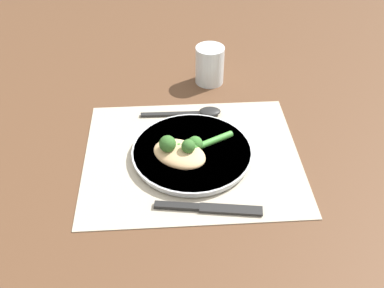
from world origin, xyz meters
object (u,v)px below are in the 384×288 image
plate (192,152)px  broccoli_stalk_left (184,148)px  knife (207,208)px  spoon (200,112)px  chicken_fillet (179,154)px  broccoli_stalk_rear (198,145)px  water_glass (210,65)px

plate → broccoli_stalk_left: bearing=16.8°
broccoli_stalk_left → knife: bearing=170.0°
knife → spoon: spoon is taller
chicken_fillet → knife: (-0.04, 0.12, -0.02)m
broccoli_stalk_rear → plate: bearing=62.6°
plate → knife: size_ratio=1.25×
plate → broccoli_stalk_rear: 0.02m
plate → broccoli_stalk_left: broccoli_stalk_left is taller
spoon → water_glass: (-0.03, -0.14, 0.04)m
broccoli_stalk_left → spoon: 0.15m
broccoli_stalk_left → water_glass: water_glass is taller
chicken_fillet → broccoli_stalk_rear: size_ratio=1.26×
broccoli_stalk_rear → spoon: (-0.02, -0.14, -0.02)m
plate → water_glass: bearing=-102.4°
knife → water_glass: 0.42m
water_glass → chicken_fillet: bearing=74.0°
plate → knife: bearing=96.6°
broccoli_stalk_rear → knife: size_ratio=0.55×
chicken_fillet → broccoli_stalk_left: same height
chicken_fillet → broccoli_stalk_left: bearing=-114.7°
chicken_fillet → spoon: size_ratio=0.74×
knife → spoon: size_ratio=1.07×
broccoli_stalk_rear → spoon: broccoli_stalk_rear is taller
broccoli_stalk_left → knife: (-0.03, 0.14, -0.02)m
broccoli_stalk_rear → water_glass: bearing=-37.6°
chicken_fillet → broccoli_stalk_left: size_ratio=1.07×
knife → broccoli_stalk_rear: bearing=-169.5°
chicken_fillet → broccoli_stalk_rear: 0.04m
broccoli_stalk_rear → water_glass: water_glass is taller
plate → spoon: bearing=-101.1°
chicken_fillet → plate: bearing=-135.4°
broccoli_stalk_left → broccoli_stalk_rear: size_ratio=1.18×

